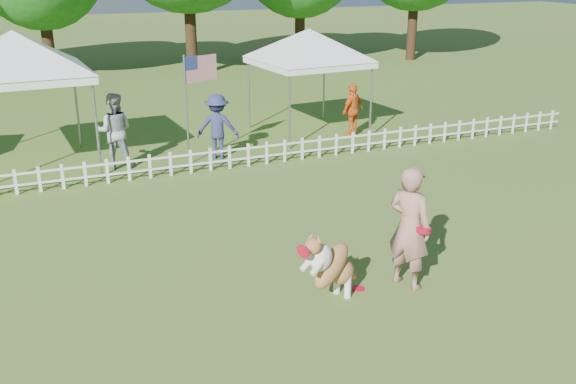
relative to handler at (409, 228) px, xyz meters
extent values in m
plane|color=#386620|center=(-0.96, 0.02, -1.00)|extent=(120.00, 120.00, 0.00)
imported|color=#9F6C5F|center=(0.00, 0.00, 0.00)|extent=(0.74, 0.87, 2.01)
cylinder|color=red|center=(-0.78, 0.17, -0.99)|extent=(0.21, 0.21, 0.02)
imported|color=#A3A3A8|center=(-3.31, 8.26, -0.06)|extent=(1.07, 0.92, 1.90)
imported|color=navy|center=(-0.70, 8.04, -0.15)|extent=(1.26, 1.02, 1.71)
imported|color=orange|center=(3.65, 8.66, -0.22)|extent=(1.00, 0.75, 1.57)
camera|label=1|loc=(-5.34, -7.79, 3.93)|focal=40.00mm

